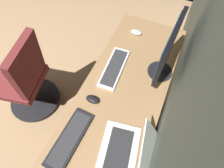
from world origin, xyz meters
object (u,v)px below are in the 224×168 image
(keyboard_spare, at_px, (70,139))
(office_chair, at_px, (27,82))
(drawer_pedestal, at_px, (121,117))
(laptop_leftmost, at_px, (130,152))
(keyboard_main, at_px, (114,68))
(mouse_main, at_px, (93,99))
(mouse_spare, at_px, (136,32))
(monitor_primary, at_px, (168,50))

(keyboard_spare, xyz_separation_m, office_chair, (-0.34, -0.75, -0.28))
(drawer_pedestal, xyz_separation_m, laptop_leftmost, (0.34, 0.18, 0.43))
(laptop_leftmost, relative_size, keyboard_main, 0.93)
(keyboard_main, bearing_deg, mouse_main, -5.20)
(keyboard_main, distance_m, keyboard_spare, 0.65)
(drawer_pedestal, height_order, laptop_leftmost, laptop_leftmost)
(drawer_pedestal, xyz_separation_m, office_chair, (0.08, -0.97, 0.11))
(laptop_leftmost, bearing_deg, mouse_spare, -162.57)
(office_chair, bearing_deg, mouse_spare, 133.15)
(office_chair, bearing_deg, mouse_main, 88.42)
(mouse_spare, bearing_deg, drawer_pedestal, 11.82)
(monitor_primary, height_order, keyboard_main, monitor_primary)
(drawer_pedestal, relative_size, monitor_primary, 1.51)
(laptop_leftmost, xyz_separation_m, mouse_spare, (-1.03, -0.32, -0.03))
(drawer_pedestal, relative_size, keyboard_spare, 1.64)
(drawer_pedestal, bearing_deg, laptop_leftmost, 27.92)
(drawer_pedestal, distance_m, office_chair, 0.97)
(laptop_leftmost, distance_m, office_chair, 1.22)
(drawer_pedestal, distance_m, mouse_main, 0.46)
(drawer_pedestal, relative_size, office_chair, 0.72)
(mouse_spare, bearing_deg, keyboard_main, -3.52)
(laptop_leftmost, bearing_deg, drawer_pedestal, -152.08)
(keyboard_spare, bearing_deg, mouse_main, 178.31)
(laptop_leftmost, bearing_deg, mouse_main, -122.12)
(mouse_main, distance_m, mouse_spare, 0.79)
(keyboard_spare, bearing_deg, monitor_primary, 152.98)
(keyboard_main, bearing_deg, mouse_spare, 176.48)
(monitor_primary, bearing_deg, office_chair, -69.36)
(keyboard_main, xyz_separation_m, mouse_spare, (-0.46, 0.03, 0.01))
(keyboard_main, relative_size, mouse_spare, 4.11)
(keyboard_spare, bearing_deg, keyboard_main, 176.50)
(laptop_leftmost, distance_m, keyboard_spare, 0.40)
(keyboard_main, relative_size, mouse_main, 4.11)
(keyboard_main, xyz_separation_m, office_chair, (0.31, -0.79, -0.28))
(drawer_pedestal, distance_m, keyboard_spare, 0.61)
(drawer_pedestal, relative_size, mouse_spare, 6.68)
(keyboard_spare, height_order, mouse_spare, mouse_spare)
(laptop_leftmost, relative_size, office_chair, 0.41)
(mouse_main, xyz_separation_m, mouse_spare, (-0.79, 0.06, 0.00))
(drawer_pedestal, xyz_separation_m, monitor_primary, (-0.36, 0.18, 0.64))
(monitor_primary, distance_m, laptop_leftmost, 0.72)
(mouse_main, xyz_separation_m, office_chair, (-0.02, -0.76, -0.29))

